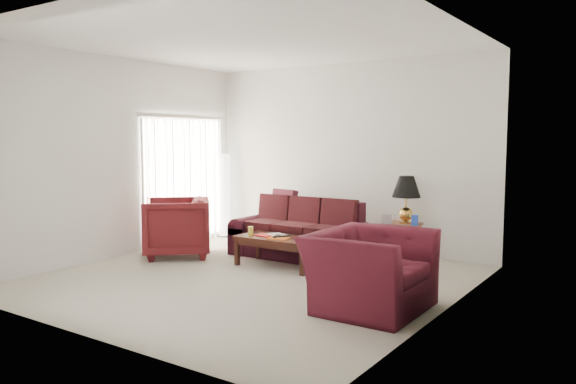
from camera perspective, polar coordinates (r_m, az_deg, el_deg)
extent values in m
plane|color=beige|center=(7.28, -3.81, -8.79)|extent=(5.00, 5.00, 0.00)
cube|color=silver|center=(9.66, -10.43, 1.15)|extent=(0.10, 2.00, 2.16)
cube|color=black|center=(9.40, -0.43, -1.14)|extent=(0.49, 0.29, 0.48)
cube|color=silver|center=(8.32, 10.05, -2.71)|extent=(0.16, 0.10, 0.15)
cylinder|color=#173296|center=(8.24, 12.75, -2.81)|extent=(0.12, 0.12, 0.16)
cube|color=#BDBDC1|center=(8.69, 10.73, -2.38)|extent=(0.15, 0.17, 0.05)
imported|color=#481013|center=(8.71, -11.28, -3.52)|extent=(1.37, 1.37, 0.90)
imported|color=#3F0E18|center=(6.01, 8.30, -7.89)|extent=(1.10, 1.26, 0.82)
cube|color=red|center=(7.95, -2.42, -4.42)|extent=(0.25, 0.19, 0.01)
cube|color=silver|center=(7.97, -1.13, -4.38)|extent=(0.35, 0.32, 0.02)
cube|color=#BF5316|center=(7.70, -0.97, -4.73)|extent=(0.32, 0.26, 0.02)
cube|color=black|center=(7.76, -1.17, -4.50)|extent=(0.10, 0.19, 0.02)
cube|color=black|center=(7.76, -0.39, -4.49)|extent=(0.14, 0.17, 0.02)
cylinder|color=yellow|center=(7.99, -3.82, -3.96)|extent=(0.09, 0.09, 0.13)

